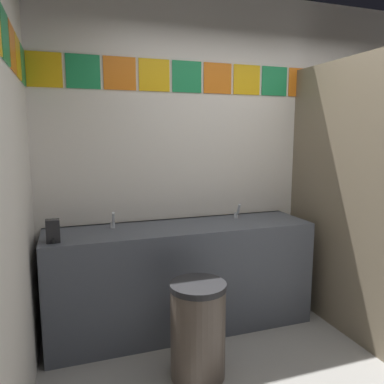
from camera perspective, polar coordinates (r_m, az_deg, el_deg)
wall_back at (r=3.50m, az=7.77°, el=5.53°), size 3.63×0.09×2.80m
vanity_counter at (r=3.16m, az=-1.57°, el=-12.68°), size 2.14×0.56×0.87m
faucet_left at (r=3.00m, az=-11.98°, el=-4.50°), size 0.04×0.10×0.14m
faucet_right at (r=3.29m, az=6.89°, el=-3.17°), size 0.04×0.10×0.14m
soap_dispenser at (r=2.73m, az=-20.46°, el=-5.60°), size 0.09×0.09×0.16m
stall_divider at (r=3.16m, az=27.26°, el=-1.46°), size 0.92×1.37×2.19m
toilet at (r=4.01m, az=25.73°, el=-10.96°), size 0.39×0.49×0.74m
trash_bin at (r=2.63m, az=0.90°, el=-20.30°), size 0.37×0.37×0.65m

